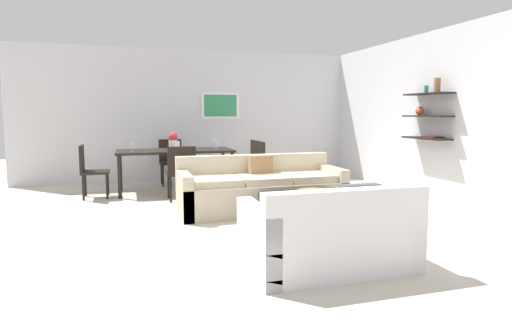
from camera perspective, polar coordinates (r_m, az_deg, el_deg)
ground_plane at (r=5.85m, az=0.51°, el=-7.53°), size 18.00×18.00×0.00m
back_wall_unit at (r=9.18m, az=-4.25°, el=6.01°), size 8.40×0.09×2.70m
right_wall_shelf_unit at (r=7.65m, az=21.42°, el=5.52°), size 0.34×8.20×2.70m
sofa_beige at (r=6.14m, az=0.63°, el=-4.08°), size 2.33×0.90×0.78m
loveseat_white at (r=3.98m, az=9.73°, el=-9.96°), size 1.47×0.90×0.78m
coffee_table at (r=5.27m, az=7.55°, el=-7.03°), size 1.05×1.06×0.38m
decorative_bowl at (r=5.26m, az=7.54°, el=-4.41°), size 0.38×0.38×0.09m
apple_on_coffee_table at (r=5.12m, az=5.01°, el=-4.73°), size 0.08×0.08×0.08m
dining_table at (r=7.69m, az=-10.76°, el=0.85°), size 2.02×0.87×0.75m
dining_chair_head at (r=8.54m, az=-11.33°, el=0.18°), size 0.44×0.44×0.88m
dining_chair_foot at (r=6.88m, az=-10.00°, el=-1.26°), size 0.44×0.44×0.88m
dining_chair_right_near at (r=7.79m, az=-0.18°, el=-0.28°), size 0.44×0.44×0.88m
dining_chair_left_near at (r=7.50m, az=-21.39°, el=-0.97°), size 0.44×0.44×0.88m
dining_chair_right_far at (r=8.17m, az=-0.96°, el=0.03°), size 0.44×0.44×0.88m
wine_glass_foot at (r=7.31m, az=-10.49°, el=2.09°), size 0.08×0.08×0.18m
wine_glass_right_near at (r=7.68m, az=-5.28°, el=2.36°), size 0.08×0.08×0.17m
wine_glass_right_far at (r=7.89m, az=-5.59°, el=2.51°), size 0.07×0.07×0.18m
wine_glass_head at (r=8.05m, az=-11.07°, el=2.33°), size 0.07×0.07×0.15m
wine_glass_left_near at (r=7.53m, az=-16.25°, el=1.99°), size 0.07×0.07×0.16m
centerpiece_vase at (r=7.64m, az=-11.04°, el=2.53°), size 0.16×0.16×0.31m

